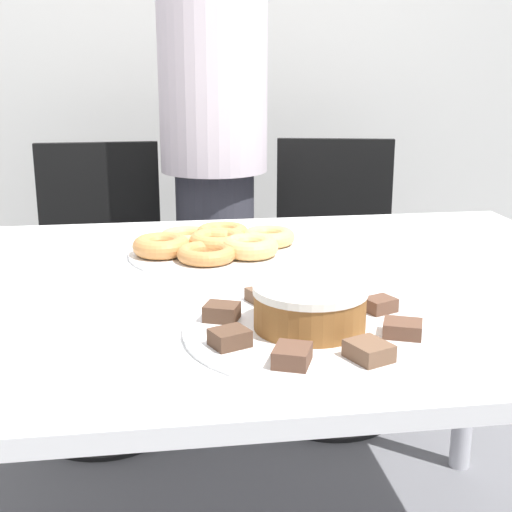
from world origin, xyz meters
TOP-DOWN VIEW (x-y plane):
  - wall_back at (0.00, 1.64)m, footprint 8.00×0.05m
  - table at (0.00, 0.00)m, footprint 1.56×1.09m
  - person_standing at (0.05, 0.99)m, footprint 0.34×0.34m
  - office_chair_left at (-0.33, 0.93)m, footprint 0.44×0.44m
  - office_chair_right at (0.44, 0.93)m, footprint 0.52×0.52m
  - plate_cake at (0.08, -0.28)m, footprint 0.39×0.39m
  - plate_donuts at (-0.02, 0.20)m, footprint 0.39×0.39m
  - frosted_cake at (0.08, -0.28)m, footprint 0.18×0.18m
  - lamington_0 at (0.03, -0.41)m, footprint 0.07×0.07m
  - lamington_1 at (0.13, -0.41)m, footprint 0.07×0.07m
  - lamington_2 at (0.21, -0.34)m, footprint 0.07×0.07m
  - lamington_3 at (0.21, -0.23)m, footprint 0.06×0.06m
  - lamington_4 at (0.13, -0.15)m, footprint 0.05×0.06m
  - lamington_5 at (0.02, -0.15)m, footprint 0.06×0.06m
  - lamington_6 at (-0.05, -0.23)m, footprint 0.07×0.06m
  - lamington_7 at (-0.05, -0.34)m, footprint 0.07×0.06m
  - donut_0 at (-0.02, 0.20)m, footprint 0.13×0.13m
  - donut_1 at (-0.08, 0.26)m, footprint 0.12×0.12m
  - donut_2 at (-0.14, 0.18)m, footprint 0.12×0.12m
  - donut_3 at (-0.05, 0.12)m, footprint 0.12×0.12m
  - donut_4 at (0.04, 0.14)m, footprint 0.12×0.12m
  - donut_5 at (0.10, 0.23)m, footprint 0.12×0.12m
  - donut_6 at (-0.00, 0.27)m, footprint 0.12×0.12m
  - napkin at (-0.44, 0.03)m, footprint 0.14×0.12m

SIDE VIEW (x-z plane):
  - office_chair_left at x=-0.33m, z-range -0.02..0.89m
  - office_chair_right at x=0.44m, z-range -0.02..0.89m
  - table at x=0.00m, z-range 0.30..1.06m
  - napkin at x=-0.44m, z-range 0.76..0.77m
  - plate_cake at x=0.08m, z-range 0.76..0.77m
  - plate_donuts at x=-0.02m, z-range 0.76..0.77m
  - lamington_4 at x=0.13m, z-range 0.77..0.79m
  - lamington_5 at x=0.02m, z-range 0.77..0.79m
  - lamington_2 at x=0.21m, z-range 0.77..0.79m
  - lamington_3 at x=0.21m, z-range 0.77..0.79m
  - lamington_1 at x=0.13m, z-range 0.77..0.80m
  - lamington_0 at x=0.03m, z-range 0.77..0.80m
  - lamington_7 at x=-0.05m, z-range 0.77..0.80m
  - lamington_6 at x=-0.05m, z-range 0.77..0.80m
  - donut_3 at x=-0.05m, z-range 0.77..0.80m
  - donut_1 at x=-0.08m, z-range 0.77..0.80m
  - donut_5 at x=0.10m, z-range 0.77..0.81m
  - donut_6 at x=0.00m, z-range 0.77..0.81m
  - donut_0 at x=-0.02m, z-range 0.77..0.81m
  - donut_4 at x=0.04m, z-range 0.77..0.81m
  - donut_2 at x=-0.14m, z-range 0.77..0.81m
  - frosted_cake at x=0.08m, z-range 0.77..0.84m
  - person_standing at x=0.05m, z-range 0.05..1.70m
  - wall_back at x=0.00m, z-range 0.00..2.60m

